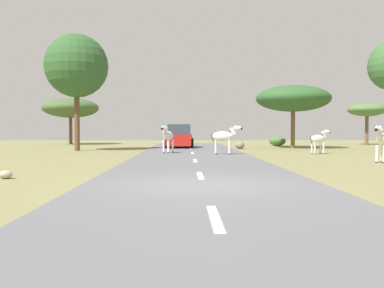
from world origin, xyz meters
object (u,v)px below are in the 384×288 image
car_0 (180,137)px  bush_1 (277,141)px  zebra_3 (383,140)px  zebra_0 (168,136)px  tree_4 (293,99)px  zebra_1 (319,139)px  rock_0 (240,145)px  rock_2 (6,175)px  tree_0 (77,66)px  tree_2 (367,110)px  zebra_2 (224,137)px  tree_5 (70,108)px

car_0 → bush_1: car_0 is taller
zebra_3 → zebra_0: bearing=4.5°
zebra_0 → bush_1: 14.75m
tree_4 → bush_1: (-0.18, 4.48, -3.28)m
bush_1 → car_0: bearing=-152.7°
zebra_1 → bush_1: size_ratio=1.00×
rock_0 → rock_2: rock_0 is taller
car_0 → rock_0: size_ratio=6.57×
rock_2 → tree_0: bearing=97.1°
zebra_0 → zebra_1: 8.68m
zebra_0 → tree_2: tree_2 is taller
zebra_2 → rock_2: size_ratio=4.57×
zebra_3 → bush_1: (-0.38, 18.54, -0.53)m
zebra_3 → tree_2: tree_2 is taller
tree_2 → tree_0: bearing=-156.5°
zebra_2 → tree_2: bearing=143.3°
zebra_2 → bush_1: 14.40m
zebra_2 → car_0: car_0 is taller
zebra_0 → tree_5: bearing=-40.1°
tree_2 → bush_1: tree_2 is taller
zebra_0 → zebra_3: bearing=161.9°
tree_2 → rock_2: size_ratio=10.13×
zebra_2 → rock_0: zebra_2 is taller
tree_2 → rock_0: 15.22m
zebra_3 → tree_5: tree_5 is taller
zebra_3 → rock_0: bearing=-30.6°
zebra_3 → tree_0: size_ratio=0.21×
zebra_2 → rock_0: bearing=172.8°
car_0 → tree_2: tree_2 is taller
tree_2 → tree_5: 27.43m
bush_1 → rock_2: bearing=-118.4°
rock_0 → zebra_2: bearing=-103.6°
tree_4 → tree_5: (-18.87, 8.51, -0.28)m
bush_1 → zebra_0: bearing=-127.4°
zebra_2 → tree_4: 10.88m
zebra_1 → car_0: size_ratio=0.32×
tree_2 → tree_5: tree_5 is taller
bush_1 → zebra_2: bearing=-113.8°
zebra_1 → zebra_2: zebra_2 is taller
zebra_0 → zebra_1: zebra_0 is taller
tree_5 → zebra_3: bearing=-49.8°
zebra_0 → tree_2: size_ratio=0.44×
tree_0 → tree_2: 26.01m
zebra_1 → car_0: car_0 is taller
tree_2 → tree_5: bearing=176.3°
tree_4 → tree_0: bearing=-166.8°
car_0 → bush_1: 9.38m
tree_4 → rock_2: 24.00m
tree_5 → rock_2: 28.94m
tree_2 → zebra_2: bearing=-133.2°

